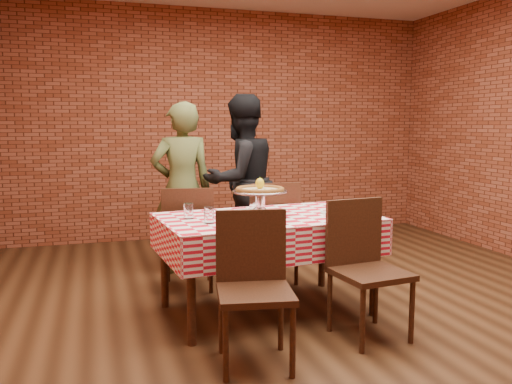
% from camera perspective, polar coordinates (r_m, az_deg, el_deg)
% --- Properties ---
extents(ground, '(6.00, 6.00, 0.00)m').
position_cam_1_polar(ground, '(4.27, 6.64, -12.66)').
color(ground, black).
rests_on(ground, ground).
extents(back_wall, '(5.50, 0.00, 5.50)m').
position_cam_1_polar(back_wall, '(6.86, -3.40, 7.31)').
color(back_wall, maroon).
rests_on(back_wall, ground).
extents(table, '(1.68, 1.10, 0.75)m').
position_cam_1_polar(table, '(4.12, 1.18, -7.85)').
color(table, '#422212').
rests_on(table, ground).
extents(tablecloth, '(1.72, 1.14, 0.27)m').
position_cam_1_polar(tablecloth, '(4.07, 1.19, -4.50)').
color(tablecloth, red).
rests_on(tablecloth, table).
extents(pizza_stand, '(0.52, 0.52, 0.19)m').
position_cam_1_polar(pizza_stand, '(4.03, 0.42, -1.25)').
color(pizza_stand, silver).
rests_on(pizza_stand, tablecloth).
extents(pizza, '(0.45, 0.45, 0.03)m').
position_cam_1_polar(pizza, '(4.01, 0.42, 0.19)').
color(pizza, beige).
rests_on(pizza, pizza_stand).
extents(lemon, '(0.08, 0.08, 0.09)m').
position_cam_1_polar(lemon, '(4.01, 0.42, 0.90)').
color(lemon, yellow).
rests_on(lemon, pizza).
extents(water_glass_left, '(0.08, 0.08, 0.11)m').
position_cam_1_polar(water_glass_left, '(3.75, -5.12, -2.51)').
color(water_glass_left, white).
rests_on(water_glass_left, tablecloth).
extents(water_glass_right, '(0.08, 0.08, 0.11)m').
position_cam_1_polar(water_glass_right, '(3.94, -7.33, -2.07)').
color(water_glass_right, white).
rests_on(water_glass_right, tablecloth).
extents(side_plate, '(0.19, 0.19, 0.01)m').
position_cam_1_polar(side_plate, '(4.18, 8.19, -2.26)').
color(side_plate, white).
rests_on(side_plate, tablecloth).
extents(sweetener_packet_a, '(0.06, 0.04, 0.00)m').
position_cam_1_polar(sweetener_packet_a, '(4.13, 10.02, -2.47)').
color(sweetener_packet_a, white).
rests_on(sweetener_packet_a, tablecloth).
extents(sweetener_packet_b, '(0.06, 0.04, 0.00)m').
position_cam_1_polar(sweetener_packet_b, '(4.18, 9.36, -2.33)').
color(sweetener_packet_b, white).
rests_on(sweetener_packet_b, tablecloth).
extents(condiment_caddy, '(0.12, 0.11, 0.14)m').
position_cam_1_polar(condiment_caddy, '(4.35, 0.14, -0.95)').
color(condiment_caddy, silver).
rests_on(condiment_caddy, tablecloth).
extents(chair_near_left, '(0.51, 0.51, 0.93)m').
position_cam_1_polar(chair_near_left, '(3.20, -0.10, -10.72)').
color(chair_near_left, '#422212').
rests_on(chair_near_left, ground).
extents(chair_near_right, '(0.50, 0.50, 0.94)m').
position_cam_1_polar(chair_near_right, '(3.69, 12.33, -8.36)').
color(chair_near_right, '#422212').
rests_on(chair_near_right, ground).
extents(chair_far_left, '(0.51, 0.51, 0.92)m').
position_cam_1_polar(chair_far_left, '(4.73, -7.36, -4.85)').
color(chair_far_left, '#422212').
rests_on(chair_far_left, ground).
extents(chair_far_right, '(0.47, 0.47, 0.94)m').
position_cam_1_polar(chair_far_right, '(4.88, 1.33, -4.28)').
color(chair_far_right, '#422212').
rests_on(chair_far_right, ground).
extents(diner_olive, '(0.63, 0.44, 1.67)m').
position_cam_1_polar(diner_olive, '(5.20, -8.02, 0.44)').
color(diner_olive, '#4E542A').
rests_on(diner_olive, ground).
extents(diner_black, '(1.04, 0.94, 1.76)m').
position_cam_1_polar(diner_black, '(5.38, -1.66, 1.20)').
color(diner_black, black).
rests_on(diner_black, ground).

